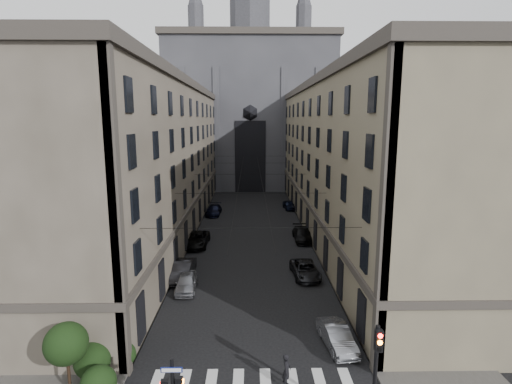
{
  "coord_description": "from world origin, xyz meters",
  "views": [
    {
      "loc": [
        -0.08,
        -14.29,
        14.23
      ],
      "look_at": [
        0.34,
        13.1,
        9.24
      ],
      "focal_mm": 28.0,
      "sensor_mm": 36.0,
      "label": 1
    }
  ],
  "objects_px": {
    "car_left_near": "(186,282)",
    "gothic_tower": "(250,103)",
    "car_left_midnear": "(183,270)",
    "car_left_far": "(214,210)",
    "car_right_midnear": "(305,270)",
    "pedestrian": "(287,370)",
    "car_right_midfar": "(303,234)",
    "car_right_far": "(289,205)",
    "car_right_near": "(337,337)",
    "traffic_light_right": "(376,366)",
    "car_left_midfar": "(196,239)"
  },
  "relations": [
    {
      "from": "car_left_midnear",
      "to": "car_left_midfar",
      "type": "distance_m",
      "value": 9.52
    },
    {
      "from": "car_left_far",
      "to": "gothic_tower",
      "type": "bearing_deg",
      "value": 82.03
    },
    {
      "from": "gothic_tower",
      "to": "pedestrian",
      "type": "xyz_separation_m",
      "value": [
        1.87,
        -69.89,
        -16.87
      ]
    },
    {
      "from": "car_right_midnear",
      "to": "car_left_near",
      "type": "bearing_deg",
      "value": -169.09
    },
    {
      "from": "car_right_near",
      "to": "pedestrian",
      "type": "bearing_deg",
      "value": -141.15
    },
    {
      "from": "gothic_tower",
      "to": "car_left_near",
      "type": "distance_m",
      "value": 60.23
    },
    {
      "from": "pedestrian",
      "to": "car_right_near",
      "type": "bearing_deg",
      "value": -26.16
    },
    {
      "from": "car_left_near",
      "to": "car_left_far",
      "type": "distance_m",
      "value": 27.14
    },
    {
      "from": "car_left_midnear",
      "to": "car_left_far",
      "type": "height_order",
      "value": "car_left_midnear"
    },
    {
      "from": "car_left_near",
      "to": "car_right_midfar",
      "type": "height_order",
      "value": "car_right_midfar"
    },
    {
      "from": "car_right_midnear",
      "to": "car_right_near",
      "type": "bearing_deg",
      "value": -91.95
    },
    {
      "from": "car_left_far",
      "to": "car_right_near",
      "type": "xyz_separation_m",
      "value": [
        10.97,
        -35.8,
        -0.03
      ]
    },
    {
      "from": "car_left_near",
      "to": "car_right_far",
      "type": "relative_size",
      "value": 1.04
    },
    {
      "from": "traffic_light_right",
      "to": "car_right_midfar",
      "type": "relative_size",
      "value": 1.0
    },
    {
      "from": "car_left_far",
      "to": "car_left_midnear",
      "type": "bearing_deg",
      "value": -89.03
    },
    {
      "from": "car_left_near",
      "to": "traffic_light_right",
      "type": "bearing_deg",
      "value": -56.63
    },
    {
      "from": "car_left_near",
      "to": "car_right_far",
      "type": "bearing_deg",
      "value": 67.18
    },
    {
      "from": "car_right_midnear",
      "to": "pedestrian",
      "type": "xyz_separation_m",
      "value": [
        -3.09,
        -15.19,
        0.25
      ]
    },
    {
      "from": "car_right_midnear",
      "to": "car_right_midfar",
      "type": "bearing_deg",
      "value": 79.55
    },
    {
      "from": "car_right_midfar",
      "to": "car_right_midnear",
      "type": "bearing_deg",
      "value": -97.75
    },
    {
      "from": "car_right_near",
      "to": "pedestrian",
      "type": "height_order",
      "value": "pedestrian"
    },
    {
      "from": "traffic_light_right",
      "to": "car_left_far",
      "type": "height_order",
      "value": "traffic_light_right"
    },
    {
      "from": "car_right_midfar",
      "to": "car_right_far",
      "type": "relative_size",
      "value": 1.29
    },
    {
      "from": "car_right_midnear",
      "to": "car_right_far",
      "type": "bearing_deg",
      "value": 83.37
    },
    {
      "from": "gothic_tower",
      "to": "car_left_near",
      "type": "height_order",
      "value": "gothic_tower"
    },
    {
      "from": "traffic_light_right",
      "to": "car_right_midnear",
      "type": "relative_size",
      "value": 1.06
    },
    {
      "from": "car_left_far",
      "to": "car_right_near",
      "type": "relative_size",
      "value": 1.19
    },
    {
      "from": "car_right_near",
      "to": "car_right_midfar",
      "type": "height_order",
      "value": "car_right_midfar"
    },
    {
      "from": "car_right_midfar",
      "to": "pedestrian",
      "type": "distance_m",
      "value": 26.65
    },
    {
      "from": "car_left_midfar",
      "to": "car_right_midnear",
      "type": "xyz_separation_m",
      "value": [
        11.17,
        -9.24,
        -0.09
      ]
    },
    {
      "from": "car_left_midnear",
      "to": "car_right_midnear",
      "type": "distance_m",
      "value": 11.17
    },
    {
      "from": "car_right_midfar",
      "to": "pedestrian",
      "type": "relative_size",
      "value": 2.8
    },
    {
      "from": "traffic_light_right",
      "to": "car_right_midfar",
      "type": "xyz_separation_m",
      "value": [
        0.6,
        29.44,
        -2.53
      ]
    },
    {
      "from": "car_right_far",
      "to": "car_left_near",
      "type": "bearing_deg",
      "value": -116.65
    },
    {
      "from": "car_left_far",
      "to": "car_right_near",
      "type": "bearing_deg",
      "value": -70.53
    },
    {
      "from": "car_left_near",
      "to": "car_left_midnear",
      "type": "distance_m",
      "value": 2.63
    },
    {
      "from": "car_right_near",
      "to": "car_right_midfar",
      "type": "bearing_deg",
      "value": 80.22
    },
    {
      "from": "gothic_tower",
      "to": "car_left_near",
      "type": "bearing_deg",
      "value": -95.43
    },
    {
      "from": "car_left_near",
      "to": "car_left_far",
      "type": "xyz_separation_m",
      "value": [
        -0.11,
        27.14,
        0.02
      ]
    },
    {
      "from": "car_left_near",
      "to": "pedestrian",
      "type": "bearing_deg",
      "value": -61.46
    },
    {
      "from": "car_left_near",
      "to": "gothic_tower",
      "type": "bearing_deg",
      "value": 82.5
    },
    {
      "from": "car_left_midnear",
      "to": "traffic_light_right",
      "type": "bearing_deg",
      "value": -54.11
    },
    {
      "from": "car_left_near",
      "to": "car_left_midfar",
      "type": "distance_m",
      "value": 12.06
    },
    {
      "from": "traffic_light_right",
      "to": "car_left_midfar",
      "type": "height_order",
      "value": "traffic_light_right"
    },
    {
      "from": "car_right_near",
      "to": "gothic_tower",
      "type": "bearing_deg",
      "value": 86.92
    },
    {
      "from": "car_left_near",
      "to": "car_left_midnear",
      "type": "height_order",
      "value": "car_left_midnear"
    },
    {
      "from": "car_left_midnear",
      "to": "car_right_near",
      "type": "height_order",
      "value": "car_left_midnear"
    },
    {
      "from": "traffic_light_right",
      "to": "car_right_midnear",
      "type": "distance_m",
      "value": 18.53
    },
    {
      "from": "car_left_midnear",
      "to": "car_right_midfar",
      "type": "relative_size",
      "value": 0.94
    },
    {
      "from": "car_right_midfar",
      "to": "traffic_light_right",
      "type": "bearing_deg",
      "value": -92.57
    }
  ]
}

